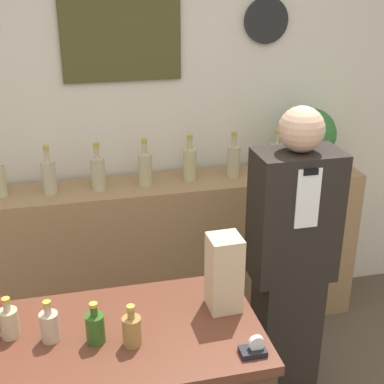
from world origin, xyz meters
TOP-DOWN VIEW (x-y plane):
  - back_wall at (0.00, 2.00)m, footprint 5.20×0.09m
  - back_shelf at (0.20, 1.76)m, footprint 2.22×0.36m
  - shopkeeper at (0.59, 1.01)m, footprint 0.41×0.26m
  - potted_plant at (1.01, 1.77)m, footprint 0.32×0.32m
  - paper_bag at (0.10, 0.54)m, footprint 0.13×0.13m
  - tape_dispenser at (0.12, 0.26)m, footprint 0.09×0.06m
  - counter_bottle_1 at (-0.70, 0.55)m, footprint 0.07×0.07m
  - counter_bottle_2 at (-0.56, 0.50)m, footprint 0.07×0.07m
  - counter_bottle_3 at (-0.40, 0.45)m, footprint 0.07×0.07m
  - counter_bottle_4 at (-0.28, 0.40)m, footprint 0.07×0.07m
  - shelf_bottle_1 at (-0.56, 1.75)m, footprint 0.08×0.08m
  - shelf_bottle_2 at (-0.29, 1.74)m, footprint 0.08×0.08m
  - shelf_bottle_3 at (-0.02, 1.75)m, footprint 0.08×0.08m
  - shelf_bottle_4 at (0.25, 1.77)m, footprint 0.08×0.08m
  - shelf_bottle_5 at (0.52, 1.77)m, footprint 0.08×0.08m
  - shelf_bottle_6 at (0.79, 1.76)m, footprint 0.08×0.08m

SIDE VIEW (x-z plane):
  - back_shelf at x=0.20m, z-range 0.00..1.00m
  - shopkeeper at x=0.59m, z-range 0.00..1.61m
  - tape_dispenser at x=0.12m, z-range 0.94..1.01m
  - counter_bottle_1 at x=-0.70m, z-range 0.93..1.09m
  - counter_bottle_2 at x=-0.56m, z-range 0.93..1.09m
  - counter_bottle_3 at x=-0.40m, z-range 0.93..1.09m
  - counter_bottle_4 at x=-0.28m, z-range 0.93..1.09m
  - shelf_bottle_1 at x=-0.56m, z-range 0.96..1.24m
  - shelf_bottle_2 at x=-0.29m, z-range 0.96..1.24m
  - shelf_bottle_3 at x=-0.02m, z-range 0.96..1.24m
  - shelf_bottle_4 at x=0.25m, z-range 0.96..1.24m
  - shelf_bottle_5 at x=0.52m, z-range 0.96..1.24m
  - shelf_bottle_6 at x=0.79m, z-range 0.96..1.24m
  - paper_bag at x=0.10m, z-range 0.95..1.26m
  - potted_plant at x=1.01m, z-range 1.02..1.41m
  - back_wall at x=0.00m, z-range 0.01..2.71m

